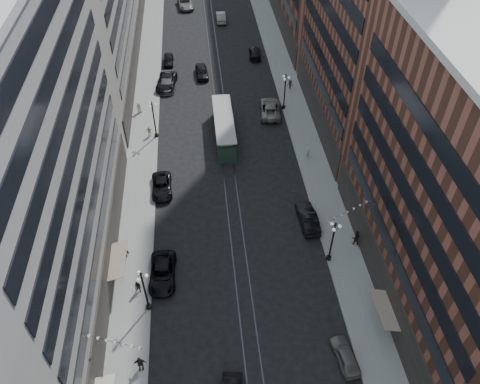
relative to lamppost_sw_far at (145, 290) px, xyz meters
name	(u,v)px	position (x,y,z in m)	size (l,w,h in m)	color
ground	(221,112)	(9.20, 32.00, -3.10)	(220.00, 220.00, 0.00)	black
sidewalk_west	(148,80)	(-1.80, 42.00, -3.02)	(4.00, 180.00, 0.15)	gray
sidewalk_east	(284,73)	(20.20, 42.00, -3.02)	(4.00, 180.00, 0.15)	gray
rail_west	(212,77)	(8.50, 42.00, -3.09)	(0.12, 180.00, 0.02)	#2D2D33
rail_east	(221,77)	(9.90, 42.00, -3.09)	(0.12, 180.00, 0.02)	#2D2D33
building_west_mid	(31,169)	(-7.80, 5.00, 10.90)	(8.00, 36.00, 28.00)	gray
building_east_mid	(453,200)	(26.20, 0.00, 8.90)	(8.00, 30.00, 24.00)	brown
lamppost_sw_far	(145,290)	(0.00, 0.00, 0.00)	(1.03, 1.14, 5.52)	black
lamppost_sw_mid	(154,118)	(0.00, 27.00, 0.00)	(1.03, 1.14, 5.52)	black
lamppost_se_far	(332,240)	(18.40, 4.00, 0.00)	(1.03, 1.14, 5.52)	black
lamppost_se_mid	(285,90)	(18.40, 32.00, 0.00)	(1.03, 1.14, 5.52)	black
streetcar	(224,128)	(9.20, 26.06, -1.65)	(2.51, 11.36, 3.14)	#263B2B
car_2	(163,273)	(1.30, 3.43, -2.33)	(2.55, 5.53, 1.54)	black
car_4	(345,356)	(17.18, -6.89, -2.40)	(1.64, 4.06, 1.38)	#636058
pedestrian_2	(138,287)	(-1.02, 1.87, -2.19)	(0.73, 0.40, 1.50)	black
car_7	(162,186)	(0.97, 16.22, -2.39)	(2.33, 5.05, 1.40)	black
car_8	(167,83)	(1.27, 39.64, -2.30)	(2.22, 5.47, 1.59)	slate
car_9	(168,60)	(1.44, 47.20, -2.40)	(1.64, 4.08, 1.39)	black
car_10	(308,218)	(17.23, 9.26, -2.26)	(1.78, 5.09, 1.68)	black
car_11	(270,108)	(16.25, 31.09, -2.25)	(2.82, 6.12, 1.70)	gray
car_12	(255,53)	(16.14, 48.18, -2.41)	(1.93, 4.75, 1.38)	black
car_13	(202,72)	(6.85, 42.54, -2.30)	(1.87, 4.65, 1.59)	black
car_14	(221,17)	(11.41, 62.91, -2.28)	(1.73, 4.97, 1.64)	gray
pedestrian_5	(124,251)	(-2.73, 6.50, -2.15)	(1.48, 0.43, 1.60)	black
pedestrian_6	(149,131)	(-0.90, 27.14, -2.16)	(0.92, 0.42, 1.57)	beige
pedestrian_7	(356,238)	(21.64, 5.72, -2.01)	(0.91, 0.50, 1.88)	black
pedestrian_8	(308,153)	(19.51, 20.41, -2.17)	(0.57, 0.37, 1.55)	#BDB49C
pedestrian_9	(290,85)	(20.24, 37.08, -2.19)	(0.97, 0.40, 1.50)	black
car_extra_0	(166,82)	(1.24, 39.92, -2.27)	(2.75, 5.96, 1.66)	black
car_extra_1	(185,3)	(4.70, 70.15, -2.25)	(2.80, 6.08, 1.69)	slate
pedestrian_extra_0	(139,108)	(-2.58, 32.98, -2.13)	(0.80, 0.44, 1.64)	beige
pedestrian_extra_1	(140,363)	(-0.40, -6.01, -2.03)	(1.08, 0.49, 1.84)	black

